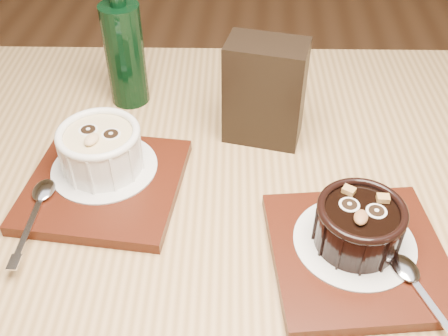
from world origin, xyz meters
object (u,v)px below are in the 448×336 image
object	(u,v)px
condiment_stand	(265,92)
tray_right	(358,255)
table	(230,269)
green_bottle	(125,51)
ramekin_white	(101,147)
tray_left	(105,185)
ramekin_dark	(359,223)

from	to	relation	value
condiment_stand	tray_right	bearing A→B (deg)	-63.08
table	green_bottle	world-z (taller)	green_bottle
ramekin_white	green_bottle	world-z (taller)	green_bottle
tray_right	condiment_stand	size ratio (longest dim) A/B	1.29
table	tray_left	size ratio (longest dim) A/B	6.92
tray_right	green_bottle	world-z (taller)	green_bottle
ramekin_white	green_bottle	distance (m)	0.18
tray_left	ramekin_dark	distance (m)	0.30
condiment_stand	green_bottle	world-z (taller)	green_bottle
condiment_stand	ramekin_white	bearing A→B (deg)	-152.53
ramekin_white	tray_right	size ratio (longest dim) A/B	0.55
tray_left	ramekin_dark	size ratio (longest dim) A/B	1.96
table	green_bottle	bearing A→B (deg)	125.28
ramekin_dark	condiment_stand	world-z (taller)	condiment_stand
tray_left	condiment_stand	bearing A→B (deg)	32.99
tray_right	table	bearing A→B (deg)	161.63
tray_right	ramekin_dark	world-z (taller)	ramekin_dark
ramekin_dark	table	bearing A→B (deg)	-179.68
tray_left	green_bottle	xyz separation A→B (m)	(-0.01, 0.19, 0.07)
table	ramekin_white	size ratio (longest dim) A/B	12.50
ramekin_white	ramekin_dark	bearing A→B (deg)	-5.94
condiment_stand	tray_left	bearing A→B (deg)	-147.01
table	condiment_stand	bearing A→B (deg)	78.75
condiment_stand	green_bottle	distance (m)	0.21
tray_right	ramekin_dark	distance (m)	0.04
ramekin_dark	condiment_stand	distance (m)	0.22
ramekin_dark	green_bottle	distance (m)	0.41
tray_left	condiment_stand	xyz separation A→B (m)	(0.19, 0.12, 0.06)
tray_left	green_bottle	distance (m)	0.21
ramekin_dark	tray_right	bearing A→B (deg)	-55.92
tray_right	tray_left	bearing A→B (deg)	163.81
tray_left	condiment_stand	size ratio (longest dim) A/B	1.29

